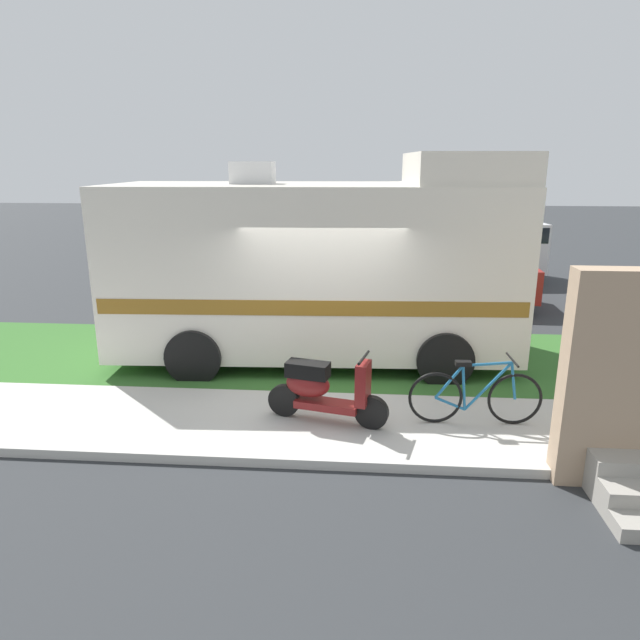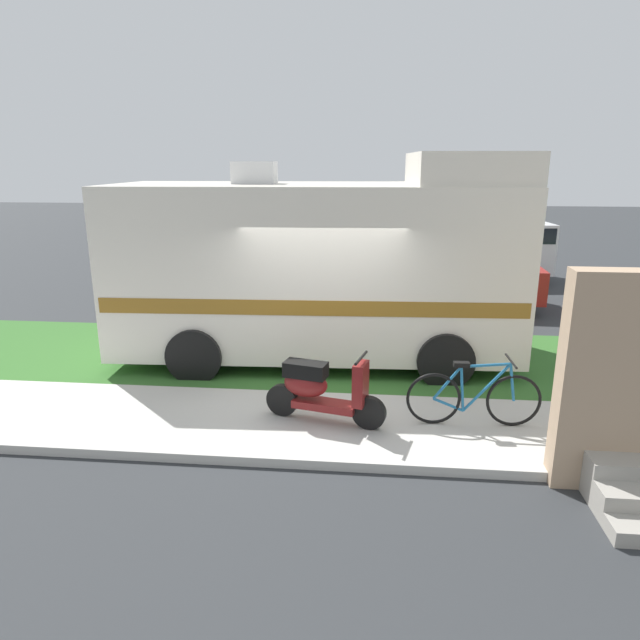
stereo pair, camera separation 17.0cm
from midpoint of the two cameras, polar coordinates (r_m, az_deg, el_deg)
The scene contains 9 objects.
ground_plane at distance 8.68m, azimuth 0.65°, elevation -7.56°, with size 80.00×80.00×0.00m, color #2D3033.
sidewalk at distance 7.57m, azimuth -0.15°, elevation -10.71°, with size 24.00×2.00×0.12m.
grass_strip at distance 10.06m, azimuth 1.40°, elevation -3.98°, with size 24.00×3.40×0.08m.
motorhome_rv at distance 9.76m, azimuth 0.69°, elevation 5.58°, with size 6.89×2.96×3.58m.
scooter at distance 7.39m, azimuth 0.67°, elevation -6.99°, with size 1.62×0.64×0.97m.
bicycle at distance 7.60m, azimuth 15.94°, elevation -7.51°, with size 1.73×0.52×0.91m.
pickup_truck_near at distance 14.02m, azimuth 8.40°, elevation 5.50°, with size 5.50×2.28×1.85m.
pickup_truck_far at distance 17.64m, azimuth 15.39°, elevation 7.01°, with size 5.75×2.53×1.73m.
bottle_green at distance 8.31m, azimuth 25.65°, elevation -8.48°, with size 0.07×0.07×0.29m.
Camera 2 is at (0.77, -7.94, 3.43)m, focal length 31.54 mm.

